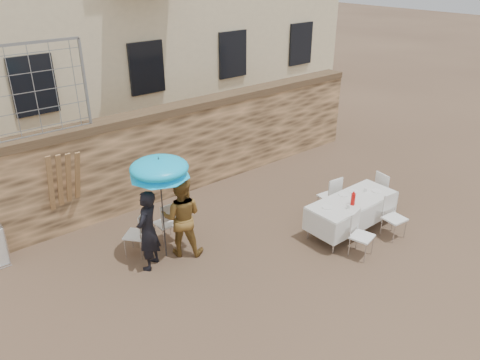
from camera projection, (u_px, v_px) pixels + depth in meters
ground at (302, 300)px, 8.19m from camera, size 80.00×80.00×0.00m
stone_wall at (153, 157)px, 11.20m from camera, size 13.00×0.50×2.20m
chain_link_fence at (2, 97)px, 8.62m from camera, size 3.20×0.06×1.80m
man_suit at (148, 230)px, 8.74m from camera, size 0.71×0.66×1.62m
woman_dress at (182, 217)px, 9.16m from camera, size 1.02×1.00×1.66m
umbrella at (159, 171)px, 8.57m from camera, size 1.14×1.14×2.00m
couple_chair_left at (136, 233)px, 9.27m from camera, size 0.68×0.68×0.96m
couple_chair_right at (166, 222)px, 9.67m from camera, size 0.49×0.49×0.96m
banquet_table at (352, 201)px, 9.96m from camera, size 2.10×0.85×0.78m
soda_bottle at (353, 199)px, 9.66m from camera, size 0.09×0.09×0.26m
table_chair_front_left at (362, 235)px, 9.20m from camera, size 0.58×0.58×0.96m
table_chair_front_right at (395, 217)px, 9.83m from camera, size 0.52×0.52×0.96m
table_chair_back at (329, 195)px, 10.74m from camera, size 0.53×0.53×0.96m
table_chair_side at (386, 191)px, 10.93m from camera, size 0.55×0.55×0.96m
wood_planks at (67, 192)px, 9.74m from camera, size 0.70×0.20×2.00m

